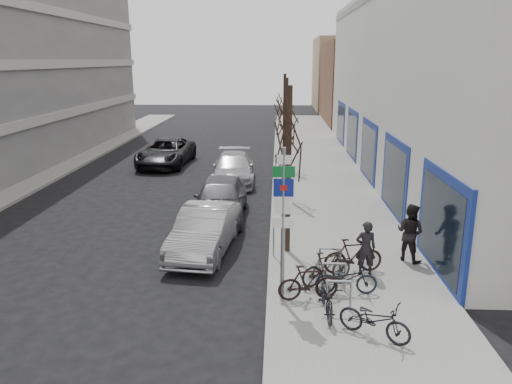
# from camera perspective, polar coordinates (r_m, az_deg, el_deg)

# --- Properties ---
(ground) EXTENTS (120.00, 120.00, 0.00)m
(ground) POSITION_cam_1_polar(r_m,az_deg,el_deg) (13.63, -7.42, -12.51)
(ground) COLOR black
(ground) RESTS_ON ground
(sidewalk_east) EXTENTS (5.00, 70.00, 0.15)m
(sidewalk_east) POSITION_cam_1_polar(r_m,az_deg,el_deg) (22.87, 8.09, -0.92)
(sidewalk_east) COLOR slate
(sidewalk_east) RESTS_ON ground
(brick_building_far) EXTENTS (12.00, 14.00, 8.00)m
(brick_building_far) POSITION_cam_1_polar(r_m,az_deg,el_deg) (53.05, 14.54, 11.99)
(brick_building_far) COLOR brown
(brick_building_far) RESTS_ON ground
(tan_building_far) EXTENTS (13.00, 12.00, 9.00)m
(tan_building_far) POSITION_cam_1_polar(r_m,az_deg,el_deg) (67.87, 12.40, 13.07)
(tan_building_far) COLOR #937A5B
(tan_building_far) RESTS_ON ground
(highway_sign_pole) EXTENTS (0.55, 0.10, 4.20)m
(highway_sign_pole) POSITION_cam_1_polar(r_m,az_deg,el_deg) (12.48, 3.12, -2.79)
(highway_sign_pole) COLOR gray
(highway_sign_pole) RESTS_ON ground
(bike_rack) EXTENTS (0.66, 2.26, 0.83)m
(bike_rack) POSITION_cam_1_polar(r_m,az_deg,el_deg) (13.78, 8.90, -9.21)
(bike_rack) COLOR gray
(bike_rack) RESTS_ON sidewalk_east
(tree_near) EXTENTS (1.80, 1.80, 5.50)m
(tree_near) POSITION_cam_1_polar(r_m,az_deg,el_deg) (15.56, 3.83, 6.95)
(tree_near) COLOR black
(tree_near) RESTS_ON ground
(tree_mid) EXTENTS (1.80, 1.80, 5.50)m
(tree_mid) POSITION_cam_1_polar(r_m,az_deg,el_deg) (22.01, 3.48, 9.28)
(tree_mid) COLOR black
(tree_mid) RESTS_ON ground
(tree_far) EXTENTS (1.80, 1.80, 5.50)m
(tree_far) POSITION_cam_1_polar(r_m,az_deg,el_deg) (28.49, 3.29, 10.55)
(tree_far) COLOR black
(tree_far) RESTS_ON ground
(meter_front) EXTENTS (0.10, 0.08, 1.27)m
(meter_front) POSITION_cam_1_polar(r_m,az_deg,el_deg) (15.83, 2.04, -4.79)
(meter_front) COLOR gray
(meter_front) RESTS_ON sidewalk_east
(meter_mid) EXTENTS (0.10, 0.08, 1.27)m
(meter_mid) POSITION_cam_1_polar(r_m,az_deg,el_deg) (21.09, 2.18, 0.24)
(meter_mid) COLOR gray
(meter_mid) RESTS_ON sidewalk_east
(meter_back) EXTENTS (0.10, 0.08, 1.27)m
(meter_back) POSITION_cam_1_polar(r_m,az_deg,el_deg) (26.45, 2.27, 3.25)
(meter_back) COLOR gray
(meter_back) RESTS_ON sidewalk_east
(bike_near_left) EXTENTS (0.58, 1.70, 1.02)m
(bike_near_left) POSITION_cam_1_polar(r_m,az_deg,el_deg) (12.59, 8.15, -11.58)
(bike_near_left) COLOR black
(bike_near_left) RESTS_ON sidewalk_east
(bike_near_right) EXTENTS (1.70, 0.79, 0.99)m
(bike_near_right) POSITION_cam_1_polar(r_m,az_deg,el_deg) (13.24, 6.01, -10.20)
(bike_near_right) COLOR black
(bike_near_right) RESTS_ON sidewalk_east
(bike_mid_curb) EXTENTS (1.67, 0.53, 1.01)m
(bike_mid_curb) POSITION_cam_1_polar(r_m,az_deg,el_deg) (13.70, 10.28, -9.43)
(bike_mid_curb) COLOR black
(bike_mid_curb) RESTS_ON sidewalk_east
(bike_mid_inner) EXTENTS (1.69, 1.26, 1.01)m
(bike_mid_inner) POSITION_cam_1_polar(r_m,az_deg,el_deg) (14.17, 8.09, -8.50)
(bike_mid_inner) COLOR black
(bike_mid_inner) RESTS_ON sidewalk_east
(bike_far_curb) EXTENTS (1.72, 1.34, 1.04)m
(bike_far_curb) POSITION_cam_1_polar(r_m,az_deg,el_deg) (11.83, 13.42, -13.66)
(bike_far_curb) COLOR black
(bike_far_curb) RESTS_ON sidewalk_east
(bike_far_inner) EXTENTS (1.88, 0.90, 1.10)m
(bike_far_inner) POSITION_cam_1_polar(r_m,az_deg,el_deg) (14.99, 11.05, -7.11)
(bike_far_inner) COLOR black
(bike_far_inner) RESTS_ON sidewalk_east
(parked_car_front) EXTENTS (2.08, 4.76, 1.52)m
(parked_car_front) POSITION_cam_1_polar(r_m,az_deg,el_deg) (16.69, -5.89, -4.37)
(parked_car_front) COLOR #A3A3A8
(parked_car_front) RESTS_ON ground
(parked_car_mid) EXTENTS (2.05, 4.98, 1.69)m
(parked_car_mid) POSITION_cam_1_polar(r_m,az_deg,el_deg) (20.18, -4.07, -0.67)
(parked_car_mid) COLOR #4E4D52
(parked_car_mid) RESTS_ON ground
(parked_car_back) EXTENTS (2.42, 5.33, 1.51)m
(parked_car_back) POSITION_cam_1_polar(r_m,az_deg,el_deg) (26.09, -2.59, 2.73)
(parked_car_back) COLOR #9F9FA4
(parked_car_back) RESTS_ON ground
(lane_car) EXTENTS (2.97, 5.92, 1.61)m
(lane_car) POSITION_cam_1_polar(r_m,az_deg,el_deg) (30.88, -10.24, 4.50)
(lane_car) COLOR black
(lane_car) RESTS_ON ground
(pedestrian_near) EXTENTS (0.61, 0.42, 1.63)m
(pedestrian_near) POSITION_cam_1_polar(r_m,az_deg,el_deg) (14.85, 12.42, -6.29)
(pedestrian_near) COLOR black
(pedestrian_near) RESTS_ON sidewalk_east
(pedestrian_far) EXTENTS (0.82, 0.80, 1.86)m
(pedestrian_far) POSITION_cam_1_polar(r_m,az_deg,el_deg) (16.20, 17.19, -4.39)
(pedestrian_far) COLOR black
(pedestrian_far) RESTS_ON sidewalk_east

